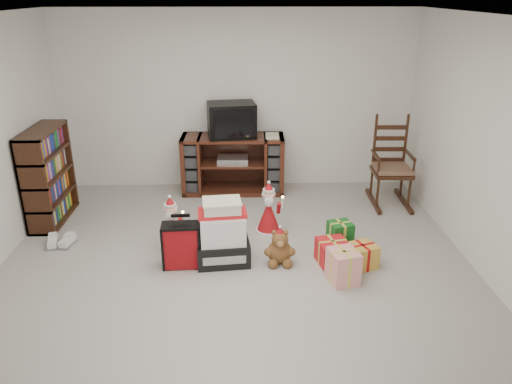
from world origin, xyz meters
TOP-DOWN VIEW (x-y plane):
  - room at (0.00, 0.00)m, footprint 5.01×5.01m
  - tv_stand at (-0.05, 2.21)m, footprint 1.44×0.54m
  - bookshelf at (-2.31, 1.32)m, footprint 0.32×0.96m
  - rocking_chair at (2.07, 1.77)m, footprint 0.52×0.83m
  - gift_pile at (-0.14, 0.19)m, footprint 0.59×0.45m
  - red_suitcase at (-0.56, 0.10)m, footprint 0.38×0.21m
  - stocking at (-0.15, 0.35)m, footprint 0.33×0.21m
  - teddy_bear at (0.46, 0.14)m, footprint 0.26×0.23m
  - santa_figurine at (0.38, 0.88)m, footprint 0.31×0.30m
  - mrs_claus_figurine at (-0.72, 0.52)m, footprint 0.30×0.29m
  - sneaker_pair at (-2.00, 0.60)m, footprint 0.32×0.27m
  - gift_cluster at (1.11, 0.12)m, footprint 0.59×0.91m
  - crt_television at (-0.06, 2.21)m, footprint 0.70×0.55m

SIDE VIEW (x-z plane):
  - sneaker_pair at x=-2.00m, z-range 0.00..0.09m
  - gift_cluster at x=1.11m, z-range 0.00..0.27m
  - teddy_bear at x=0.46m, z-range -0.02..0.36m
  - mrs_claus_figurine at x=-0.72m, z-range -0.07..0.55m
  - red_suitcase at x=-0.56m, z-range -0.04..0.53m
  - santa_figurine at x=0.38m, z-range -0.07..0.57m
  - gift_pile at x=-0.14m, z-range -0.04..0.65m
  - stocking at x=-0.15m, z-range 0.00..0.65m
  - tv_stand at x=-0.05m, z-range 0.00..0.82m
  - rocking_chair at x=2.07m, z-range -0.20..1.04m
  - bookshelf at x=-2.31m, z-range -0.02..1.16m
  - crt_television at x=-0.06m, z-range 0.82..1.29m
  - room at x=0.00m, z-range -0.01..2.51m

